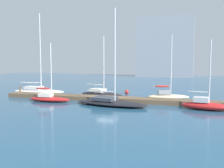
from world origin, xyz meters
TOP-DOWN VIEW (x-y plane):
  - ground_plane at (0.00, 0.00)m, footprint 120.00×120.00m
  - dock_pier at (0.00, 0.00)m, footprint 29.03×2.26m
  - dock_piling_near_end at (-14.12, 0.98)m, footprint 0.28×0.28m
  - sailboat_0 at (-12.63, 3.40)m, footprint 8.61×3.63m
  - sailboat_1 at (-6.73, -2.98)m, footprint 5.50×1.83m
  - sailboat_2 at (-1.89, 2.91)m, footprint 7.12×3.66m
  - sailboat_3 at (1.52, -3.17)m, footprint 9.02×4.04m
  - sailboat_4 at (7.36, 3.27)m, footprint 5.67×2.90m
  - sailboat_5 at (11.85, -2.56)m, footprint 5.26×2.34m
  - mooring_buoy_yellow at (-15.32, 6.96)m, footprint 0.66×0.66m
  - mooring_buoy_red at (0.65, 7.45)m, footprint 0.62×0.62m
  - harbor_building_distant at (1.46, 52.31)m, footprint 17.43×8.83m

SIDE VIEW (x-z plane):
  - ground_plane at x=0.00m, z-range 0.00..0.00m
  - dock_pier at x=0.00m, z-range 0.00..0.54m
  - mooring_buoy_red at x=0.65m, z-range 0.00..0.62m
  - mooring_buoy_yellow at x=-15.32m, z-range 0.00..0.66m
  - sailboat_3 at x=1.52m, z-range -5.07..5.92m
  - sailboat_2 at x=-1.89m, z-range -3.80..4.76m
  - sailboat_1 at x=-6.73m, z-range -3.17..4.16m
  - sailboat_0 at x=-12.63m, z-range -5.68..6.68m
  - sailboat_5 at x=11.85m, z-range -3.12..4.21m
  - sailboat_4 at x=7.36m, z-range -3.71..4.82m
  - dock_piling_near_end at x=-14.12m, z-range 0.00..1.27m
  - harbor_building_distant at x=1.46m, z-range 0.00..18.52m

